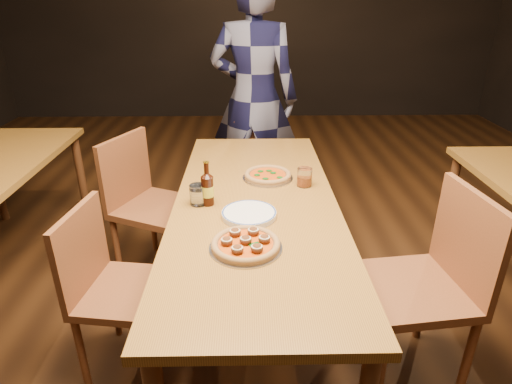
{
  "coord_description": "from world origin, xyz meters",
  "views": [
    {
      "loc": [
        -0.04,
        -1.9,
        1.68
      ],
      "look_at": [
        0.0,
        -0.05,
        0.82
      ],
      "focal_mm": 30.0,
      "sensor_mm": 36.0,
      "label": 1
    }
  ],
  "objects_px": {
    "chair_end": "(264,171)",
    "pizza_margherita": "(268,175)",
    "pizza_meatball": "(246,244)",
    "chair_main_e": "(413,287)",
    "plate_stack": "(249,214)",
    "beer_bottle": "(208,190)",
    "table_main": "(256,213)",
    "chair_main_sw": "(156,207)",
    "diner": "(254,99)",
    "water_glass": "(198,195)",
    "amber_glass": "(305,177)",
    "chair_main_nw": "(128,291)"
  },
  "relations": [
    {
      "from": "chair_end",
      "to": "pizza_margherita",
      "type": "xyz_separation_m",
      "value": [
        -0.02,
        -0.94,
        0.36
      ]
    },
    {
      "from": "chair_end",
      "to": "pizza_meatball",
      "type": "xyz_separation_m",
      "value": [
        -0.14,
        -1.66,
        0.36
      ]
    },
    {
      "from": "chair_main_e",
      "to": "plate_stack",
      "type": "height_order",
      "value": "chair_main_e"
    },
    {
      "from": "beer_bottle",
      "to": "pizza_margherita",
      "type": "bearing_deg",
      "value": 46.32
    },
    {
      "from": "table_main",
      "to": "pizza_margherita",
      "type": "height_order",
      "value": "pizza_margherita"
    },
    {
      "from": "chair_main_sw",
      "to": "diner",
      "type": "relative_size",
      "value": 0.5
    },
    {
      "from": "table_main",
      "to": "water_glass",
      "type": "bearing_deg",
      "value": -173.33
    },
    {
      "from": "table_main",
      "to": "beer_bottle",
      "type": "bearing_deg",
      "value": -171.15
    },
    {
      "from": "table_main",
      "to": "plate_stack",
      "type": "distance_m",
      "value": 0.19
    },
    {
      "from": "plate_stack",
      "to": "beer_bottle",
      "type": "distance_m",
      "value": 0.25
    },
    {
      "from": "table_main",
      "to": "pizza_meatball",
      "type": "distance_m",
      "value": 0.45
    },
    {
      "from": "beer_bottle",
      "to": "diner",
      "type": "height_order",
      "value": "diner"
    },
    {
      "from": "beer_bottle",
      "to": "amber_glass",
      "type": "xyz_separation_m",
      "value": [
        0.49,
        0.21,
        -0.03
      ]
    },
    {
      "from": "table_main",
      "to": "pizza_meatball",
      "type": "height_order",
      "value": "pizza_meatball"
    },
    {
      "from": "chair_main_e",
      "to": "beer_bottle",
      "type": "height_order",
      "value": "chair_main_e"
    },
    {
      "from": "chair_main_e",
      "to": "amber_glass",
      "type": "bearing_deg",
      "value": -148.67
    },
    {
      "from": "pizza_meatball",
      "to": "amber_glass",
      "type": "xyz_separation_m",
      "value": [
        0.31,
        0.62,
        0.03
      ]
    },
    {
      "from": "chair_end",
      "to": "chair_main_sw",
      "type": "bearing_deg",
      "value": -152.4
    },
    {
      "from": "chair_main_sw",
      "to": "chair_main_e",
      "type": "relative_size",
      "value": 0.96
    },
    {
      "from": "chair_main_nw",
      "to": "pizza_margherita",
      "type": "xyz_separation_m",
      "value": [
        0.67,
        0.58,
        0.33
      ]
    },
    {
      "from": "chair_main_sw",
      "to": "pizza_meatball",
      "type": "height_order",
      "value": "chair_main_sw"
    },
    {
      "from": "chair_main_nw",
      "to": "pizza_meatball",
      "type": "bearing_deg",
      "value": -96.3
    },
    {
      "from": "chair_main_nw",
      "to": "beer_bottle",
      "type": "distance_m",
      "value": 0.59
    },
    {
      "from": "chair_main_sw",
      "to": "diner",
      "type": "height_order",
      "value": "diner"
    },
    {
      "from": "chair_main_nw",
      "to": "chair_end",
      "type": "bearing_deg",
      "value": -16.41
    },
    {
      "from": "table_main",
      "to": "amber_glass",
      "type": "distance_m",
      "value": 0.34
    },
    {
      "from": "chair_end",
      "to": "diner",
      "type": "xyz_separation_m",
      "value": [
        -0.08,
        0.19,
        0.53
      ]
    },
    {
      "from": "pizza_margherita",
      "to": "beer_bottle",
      "type": "height_order",
      "value": "beer_bottle"
    },
    {
      "from": "chair_main_nw",
      "to": "plate_stack",
      "type": "bearing_deg",
      "value": -68.71
    },
    {
      "from": "chair_main_nw",
      "to": "pizza_meatball",
      "type": "relative_size",
      "value": 2.98
    },
    {
      "from": "chair_main_nw",
      "to": "diner",
      "type": "height_order",
      "value": "diner"
    },
    {
      "from": "pizza_meatball",
      "to": "water_glass",
      "type": "height_order",
      "value": "water_glass"
    },
    {
      "from": "chair_main_sw",
      "to": "table_main",
      "type": "bearing_deg",
      "value": -104.71
    },
    {
      "from": "pizza_margherita",
      "to": "diner",
      "type": "relative_size",
      "value": 0.15
    },
    {
      "from": "water_glass",
      "to": "amber_glass",
      "type": "xyz_separation_m",
      "value": [
        0.54,
        0.21,
        -0.0
      ]
    },
    {
      "from": "water_glass",
      "to": "diner",
      "type": "xyz_separation_m",
      "value": [
        0.29,
        1.45,
        0.14
      ]
    },
    {
      "from": "chair_main_nw",
      "to": "beer_bottle",
      "type": "xyz_separation_m",
      "value": [
        0.36,
        0.26,
        0.39
      ]
    },
    {
      "from": "chair_main_sw",
      "to": "pizza_margherita",
      "type": "xyz_separation_m",
      "value": [
        0.69,
        -0.21,
        0.29
      ]
    },
    {
      "from": "table_main",
      "to": "chair_main_sw",
      "type": "height_order",
      "value": "chair_main_sw"
    },
    {
      "from": "water_glass",
      "to": "diner",
      "type": "relative_size",
      "value": 0.05
    },
    {
      "from": "chair_main_e",
      "to": "chair_main_sw",
      "type": "bearing_deg",
      "value": -130.29
    },
    {
      "from": "water_glass",
      "to": "diner",
      "type": "distance_m",
      "value": 1.48
    },
    {
      "from": "chair_main_e",
      "to": "water_glass",
      "type": "relative_size",
      "value": 9.83
    },
    {
      "from": "table_main",
      "to": "chair_main_nw",
      "type": "bearing_deg",
      "value": -153.3
    },
    {
      "from": "chair_main_sw",
      "to": "chair_end",
      "type": "xyz_separation_m",
      "value": [
        0.71,
        0.73,
        -0.06
      ]
    },
    {
      "from": "chair_end",
      "to": "pizza_margherita",
      "type": "relative_size",
      "value": 2.96
    },
    {
      "from": "amber_glass",
      "to": "chair_main_e",
      "type": "bearing_deg",
      "value": -51.8
    },
    {
      "from": "chair_main_sw",
      "to": "water_glass",
      "type": "height_order",
      "value": "chair_main_sw"
    },
    {
      "from": "pizza_meatball",
      "to": "chair_main_nw",
      "type": "bearing_deg",
      "value": 165.82
    },
    {
      "from": "chair_main_sw",
      "to": "chair_main_e",
      "type": "height_order",
      "value": "chair_main_e"
    }
  ]
}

